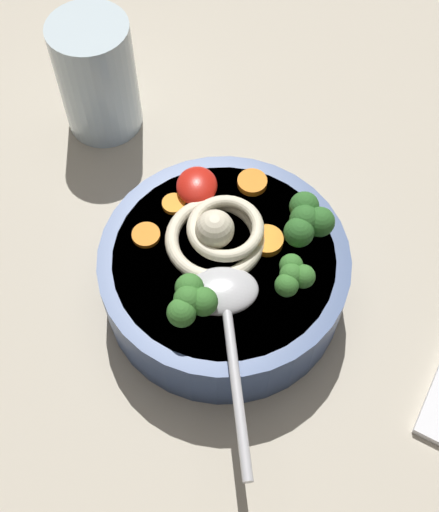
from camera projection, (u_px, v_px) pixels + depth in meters
The scene contains 13 objects.
table_slab at pixel (226, 266), 65.79cm from camera, with size 135.51×135.51×3.71cm, color #BCB29E.
soup_bowl at pixel (220, 274), 59.37cm from camera, with size 21.53×21.53×6.52cm.
noodle_pile at pixel (216, 234), 56.40cm from camera, with size 9.34×9.16×3.75cm.
soup_spoon at pixel (226, 306), 53.37cm from camera, with size 17.52×6.64×1.60cm.
chili_sauce_dollop at pixel (197, 186), 59.25cm from camera, with size 4.04×3.64×1.82cm, color red.
broccoli_floret_front at pixel (191, 301), 52.00cm from camera, with size 4.55×3.92×3.60cm.
broccoli_floret_far at pixel (307, 221), 55.51cm from camera, with size 4.96×4.26×3.92cm.
broccoli_floret_left at pixel (293, 276), 53.54cm from camera, with size 3.80×3.27×3.00cm.
carrot_slice_beside_chili at pixel (174, 204), 59.09cm from camera, with size 2.08×2.08×0.46cm, color orange.
carrot_slice_extra_a at pixel (267, 241), 56.98cm from camera, with size 2.83×2.83×0.77cm, color orange.
carrot_slice_right at pixel (252, 182), 60.16cm from camera, with size 2.68×2.68×0.65cm, color orange.
carrot_slice_extra_b at pixel (146, 235), 57.46cm from camera, with size 2.45×2.45×0.43cm, color orange.
drinking_glass at pixel (97, 77), 67.48cm from camera, with size 7.97×7.97×12.63cm, color silver.
Camera 1 is at (-32.48, -1.26, 59.07)cm, focal length 47.18 mm.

